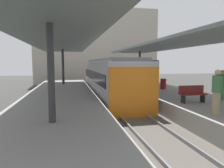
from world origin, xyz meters
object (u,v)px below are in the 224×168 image
platform_bench (192,93)px  passenger_near_bench (217,92)px  commuter_train (108,78)px  passenger_mid_platform (222,85)px  platform_sign (152,69)px  litter_bin (163,84)px

platform_bench → passenger_near_bench: (-0.66, -2.52, 0.45)m
platform_bench → passenger_near_bench: 2.64m
commuter_train → passenger_mid_platform: 8.75m
commuter_train → platform_sign: size_ratio=6.32×
litter_bin → passenger_near_bench: bearing=-101.9°
litter_bin → passenger_mid_platform: size_ratio=0.49×
platform_bench → platform_sign: bearing=96.5°
platform_bench → litter_bin: size_ratio=1.75×
platform_sign → passenger_mid_platform: 4.56m
platform_bench → litter_bin: platform_bench is taller
commuter_train → platform_bench: size_ratio=9.98×
commuter_train → litter_bin: commuter_train is taller
commuter_train → platform_sign: commuter_train is taller
commuter_train → litter_bin: size_ratio=17.46×
platform_bench → platform_sign: (-0.46, 4.05, 1.16)m
platform_bench → platform_sign: size_ratio=0.63×
commuter_train → platform_bench: bearing=-68.9°
passenger_mid_platform → litter_bin: bearing=100.6°
commuter_train → passenger_near_bench: size_ratio=7.94×
litter_bin → passenger_mid_platform: passenger_mid_platform is taller
commuter_train → passenger_mid_platform: (4.84, -7.29, 0.12)m
platform_sign → litter_bin: bearing=40.3°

